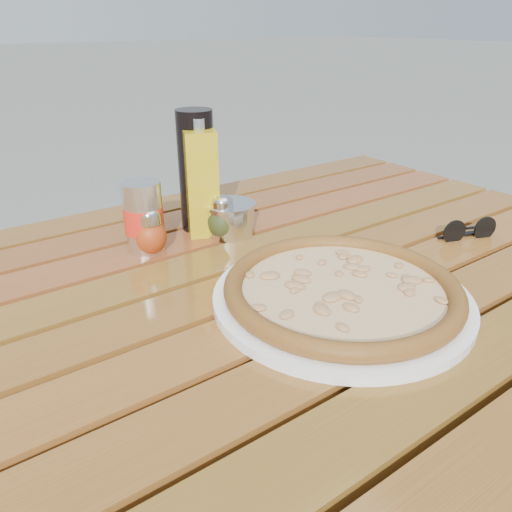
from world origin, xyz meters
TOP-DOWN VIEW (x-y plane):
  - table at (0.00, -0.00)m, footprint 1.40×0.90m
  - plate at (0.04, -0.12)m, footprint 0.46×0.46m
  - pizza at (0.04, -0.12)m, footprint 0.38×0.38m
  - pepper_shaker at (-0.10, 0.19)m, footprint 0.07×0.07m
  - oregano_shaker at (0.03, 0.17)m, footprint 0.06×0.06m
  - dark_bottle at (0.03, 0.24)m, footprint 0.09×0.09m
  - soda_can at (-0.10, 0.21)m, footprint 0.07×0.07m
  - olive_oil_cruet at (0.02, 0.21)m, footprint 0.07×0.07m
  - parmesan_tin at (0.06, 0.18)m, footprint 0.13×0.13m
  - sunglasses at (0.39, -0.09)m, footprint 0.11×0.05m

SIDE VIEW (x-z plane):
  - table at x=0.00m, z-range 0.30..1.05m
  - plate at x=0.04m, z-range 0.75..0.76m
  - sunglasses at x=0.39m, z-range 0.74..0.79m
  - pizza at x=0.04m, z-range 0.76..0.79m
  - parmesan_tin at x=0.06m, z-range 0.74..0.82m
  - pepper_shaker at x=-0.10m, z-range 0.75..0.83m
  - oregano_shaker at x=0.03m, z-range 0.75..0.83m
  - soda_can at x=-0.10m, z-range 0.75..0.87m
  - olive_oil_cruet at x=0.02m, z-range 0.74..0.95m
  - dark_bottle at x=0.03m, z-range 0.75..0.97m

